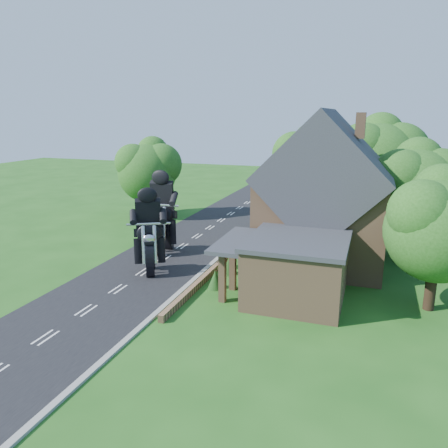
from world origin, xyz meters
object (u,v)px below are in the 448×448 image
(motorcycle_lead, at_px, (150,261))
(annex, at_px, (295,267))
(house, at_px, (324,199))
(motorcycle_follow, at_px, (164,241))
(garden_wall, at_px, (231,253))

(motorcycle_lead, bearing_deg, annex, 146.99)
(house, relative_size, motorcycle_follow, 5.21)
(annex, bearing_deg, motorcycle_lead, 175.23)
(garden_wall, bearing_deg, motorcycle_follow, -169.02)
(house, height_order, annex, house)
(annex, relative_size, motorcycle_lead, 3.93)
(garden_wall, xyz_separation_m, annex, (5.57, -5.80, 1.57))
(motorcycle_lead, xyz_separation_m, motorcycle_follow, (-1.09, 4.08, 0.08))
(motorcycle_follow, bearing_deg, motorcycle_lead, 101.92)
(motorcycle_follow, bearing_deg, garden_wall, -172.04)
(garden_wall, distance_m, motorcycle_lead, 6.31)
(garden_wall, height_order, motorcycle_follow, motorcycle_follow)
(house, xyz_separation_m, annex, (-0.62, -6.80, -2.58))
(house, distance_m, annex, 7.30)
(house, bearing_deg, motorcycle_follow, -170.03)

